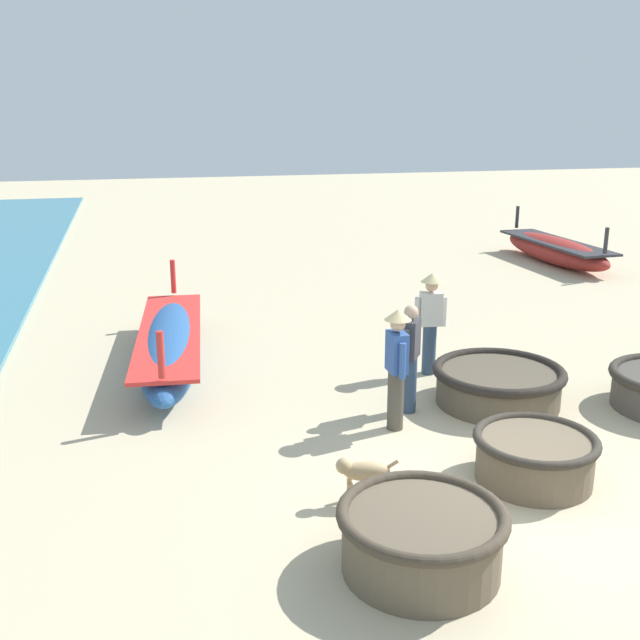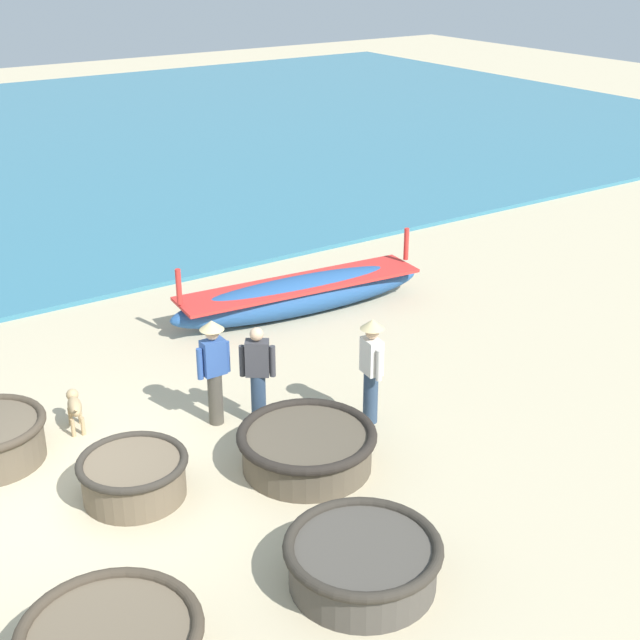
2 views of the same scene
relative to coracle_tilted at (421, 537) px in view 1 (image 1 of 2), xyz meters
The scene contains 10 objects.
ground_plane 1.73m from the coracle_tilted, 29.37° to the left, with size 80.00×80.00×0.00m, color #C6B793.
coracle_tilted is the anchor object (origin of this frame).
coracle_front_right 2.32m from the coracle_tilted, 34.69° to the left, with size 1.44×1.44×0.57m.
coracle_nearest 4.40m from the coracle_tilted, 54.07° to the left, with size 1.92×1.92×0.57m.
long_boat_red_hull 6.67m from the coracle_tilted, 107.15° to the left, with size 1.43×5.30×1.33m.
long_boat_ochre_hull 15.25m from the coracle_tilted, 54.77° to the left, with size 1.26×4.63×1.32m.
fisherman_standing_right 3.83m from the coracle_tilted, 71.42° to the left, with size 0.38×0.45×1.57m.
fisherman_hauling 3.25m from the coracle_tilted, 74.91° to the left, with size 0.36×0.53×1.67m.
fisherman_with_hat 5.46m from the coracle_tilted, 67.41° to the left, with size 0.53×0.36×1.67m.
dog 1.30m from the coracle_tilted, 97.70° to the left, with size 0.67×0.32×0.55m.
Camera 1 is at (-3.86, -6.55, 4.20)m, focal length 42.00 mm.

